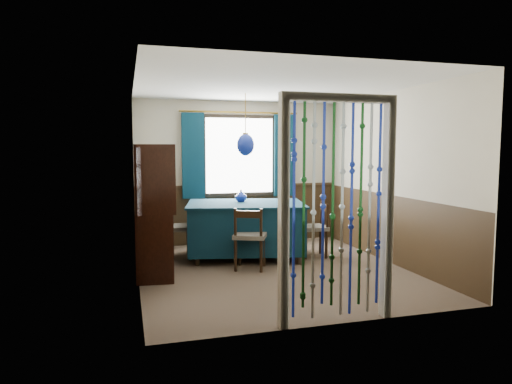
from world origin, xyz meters
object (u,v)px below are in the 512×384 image
object	(u,v)px
dining_table	(246,226)
sideboard	(156,228)
pendant_lamp	(245,145)
bowl_shelf	(161,185)
chair_far	(243,222)
chair_right	(315,228)
chair_near	(250,236)
chair_left	(176,228)
vase_table	(241,196)
vase_sideboard	(159,200)

from	to	relation	value
dining_table	sideboard	world-z (taller)	sideboard
pendant_lamp	bowl_shelf	size ratio (longest dim) A/B	4.90
chair_far	pendant_lamp	bearing A→B (deg)	93.92
bowl_shelf	chair_right	bearing A→B (deg)	12.76
chair_near	sideboard	distance (m)	1.29
chair_far	chair_left	distance (m)	1.33
pendant_lamp	vase_table	world-z (taller)	pendant_lamp
pendant_lamp	vase_table	xyz separation A→B (m)	(-0.03, 0.17, -0.80)
sideboard	pendant_lamp	world-z (taller)	pendant_lamp
sideboard	dining_table	bearing A→B (deg)	23.65
chair_left	sideboard	world-z (taller)	sideboard
vase_table	bowl_shelf	world-z (taller)	bowl_shelf
chair_near	bowl_shelf	bearing A→B (deg)	-152.36
chair_near	chair_left	size ratio (longest dim) A/B	0.98
dining_table	pendant_lamp	distance (m)	1.25
dining_table	chair_near	world-z (taller)	chair_near
sideboard	bowl_shelf	size ratio (longest dim) A/B	9.03
chair_far	vase_sideboard	distance (m)	1.85
dining_table	chair_right	bearing A→B (deg)	-0.71
chair_left	vase_sideboard	size ratio (longest dim) A/B	4.51
chair_left	vase_table	bearing A→B (deg)	90.01
sideboard	vase_sideboard	world-z (taller)	sideboard
chair_near	chair_right	distance (m)	1.27
sideboard	bowl_shelf	world-z (taller)	sideboard
chair_far	chair_right	distance (m)	1.34
dining_table	bowl_shelf	xyz separation A→B (m)	(-1.32, -0.77, 0.72)
vase_table	vase_sideboard	distance (m)	1.34
pendant_lamp	chair_left	bearing A→B (deg)	168.79
chair_left	pendant_lamp	world-z (taller)	pendant_lamp
chair_near	vase_sideboard	xyz separation A→B (m)	(-1.19, 0.48, 0.50)
chair_right	bowl_shelf	size ratio (longest dim) A/B	4.41
dining_table	chair_far	xyz separation A→B (m)	(0.16, 0.77, -0.05)
chair_left	bowl_shelf	distance (m)	1.25
chair_near	pendant_lamp	xyz separation A→B (m)	(0.12, 0.70, 1.27)
dining_table	vase_table	size ratio (longest dim) A/B	11.53
pendant_lamp	vase_sideboard	distance (m)	1.54
chair_left	vase_sideboard	distance (m)	0.70
dining_table	chair_near	bearing A→B (deg)	-88.12
chair_left	bowl_shelf	world-z (taller)	bowl_shelf
chair_far	sideboard	world-z (taller)	sideboard
chair_left	vase_sideboard	bearing A→B (deg)	-30.32
chair_far	chair_right	world-z (taller)	chair_right
dining_table	pendant_lamp	xyz separation A→B (m)	(0.00, -0.00, 1.25)
chair_near	vase_sideboard	distance (m)	1.38
pendant_lamp	bowl_shelf	world-z (taller)	pendant_lamp
chair_near	bowl_shelf	distance (m)	1.41
chair_near	sideboard	xyz separation A→B (m)	(-1.25, 0.26, 0.13)
chair_left	chair_near	bearing A→B (deg)	47.61
vase_table	chair_near	bearing A→B (deg)	-96.06
chair_left	sideboard	bearing A→B (deg)	-24.84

